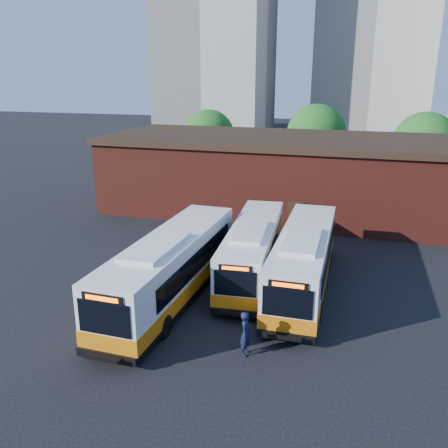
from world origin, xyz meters
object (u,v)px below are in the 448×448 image
(bus_mideast, at_px, (253,251))
(bus_east, at_px, (303,262))
(bus_midwest, at_px, (171,270))
(transit_worker, at_px, (246,334))

(bus_mideast, distance_m, bus_east, 3.31)
(bus_midwest, height_order, bus_mideast, bus_midwest)
(bus_east, bearing_deg, transit_worker, -101.91)
(bus_midwest, distance_m, bus_mideast, 5.55)
(bus_mideast, xyz_separation_m, transit_worker, (1.75, -8.35, -0.48))
(bus_east, xyz_separation_m, transit_worker, (-1.36, -7.25, -0.57))
(bus_east, relative_size, transit_worker, 6.38)
(bus_midwest, xyz_separation_m, bus_east, (6.43, 3.35, -0.10))
(bus_mideast, relative_size, transit_worker, 6.06)
(bus_midwest, bearing_deg, bus_mideast, 54.23)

